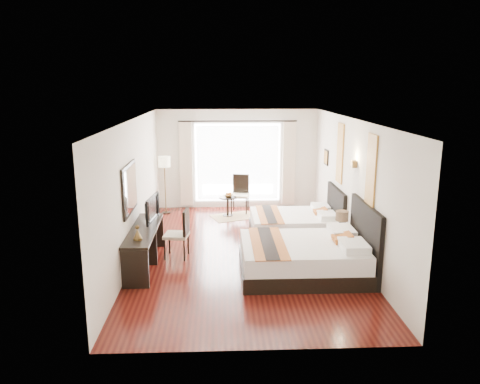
{
  "coord_description": "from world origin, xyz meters",
  "views": [
    {
      "loc": [
        -0.49,
        -9.38,
        3.5
      ],
      "look_at": [
        -0.07,
        0.36,
        1.23
      ],
      "focal_mm": 35.0,
      "sensor_mm": 36.0,
      "label": 1
    }
  ],
  "objects_px": {
    "bed_near": "(307,256)",
    "floor_lamp": "(164,166)",
    "fruit_bowl": "(229,196)",
    "console_desk": "(145,247)",
    "nightstand": "(342,243)",
    "television": "(148,208)",
    "vase": "(345,231)",
    "desk_chair": "(178,243)",
    "window_chair": "(240,201)",
    "bed_far": "(297,223)",
    "table_lamp": "(342,217)"
  },
  "relations": [
    {
      "from": "floor_lamp",
      "to": "window_chair",
      "type": "xyz_separation_m",
      "value": [
        2.05,
        0.02,
        -1.02
      ]
    },
    {
      "from": "bed_near",
      "to": "table_lamp",
      "type": "relative_size",
      "value": 5.59
    },
    {
      "from": "nightstand",
      "to": "television",
      "type": "distance_m",
      "value": 4.07
    },
    {
      "from": "bed_near",
      "to": "window_chair",
      "type": "relative_size",
      "value": 2.26
    },
    {
      "from": "vase",
      "to": "desk_chair",
      "type": "bearing_deg",
      "value": 177.65
    },
    {
      "from": "desk_chair",
      "to": "window_chair",
      "type": "relative_size",
      "value": 0.98
    },
    {
      "from": "bed_near",
      "to": "floor_lamp",
      "type": "relative_size",
      "value": 1.49
    },
    {
      "from": "console_desk",
      "to": "television",
      "type": "xyz_separation_m",
      "value": [
        0.02,
        0.55,
        0.63
      ]
    },
    {
      "from": "television",
      "to": "nightstand",
      "type": "bearing_deg",
      "value": -84.92
    },
    {
      "from": "bed_far",
      "to": "desk_chair",
      "type": "distance_m",
      "value": 2.96
    },
    {
      "from": "floor_lamp",
      "to": "fruit_bowl",
      "type": "height_order",
      "value": "floor_lamp"
    },
    {
      "from": "desk_chair",
      "to": "fruit_bowl",
      "type": "bearing_deg",
      "value": -102.12
    },
    {
      "from": "bed_far",
      "to": "floor_lamp",
      "type": "bearing_deg",
      "value": 147.69
    },
    {
      "from": "nightstand",
      "to": "table_lamp",
      "type": "height_order",
      "value": "table_lamp"
    },
    {
      "from": "bed_near",
      "to": "floor_lamp",
      "type": "bearing_deg",
      "value": 125.89
    },
    {
      "from": "table_lamp",
      "to": "console_desk",
      "type": "xyz_separation_m",
      "value": [
        -4.01,
        -0.48,
        -0.41
      ]
    },
    {
      "from": "nightstand",
      "to": "fruit_bowl",
      "type": "xyz_separation_m",
      "value": [
        -2.3,
        3.01,
        0.3
      ]
    },
    {
      "from": "bed_far",
      "to": "console_desk",
      "type": "bearing_deg",
      "value": -152.7
    },
    {
      "from": "console_desk",
      "to": "desk_chair",
      "type": "xyz_separation_m",
      "value": [
        0.61,
        0.41,
        -0.07
      ]
    },
    {
      "from": "console_desk",
      "to": "desk_chair",
      "type": "height_order",
      "value": "desk_chair"
    },
    {
      "from": "floor_lamp",
      "to": "window_chair",
      "type": "height_order",
      "value": "floor_lamp"
    },
    {
      "from": "table_lamp",
      "to": "bed_far",
      "type": "bearing_deg",
      "value": 121.17
    },
    {
      "from": "fruit_bowl",
      "to": "console_desk",
      "type": "bearing_deg",
      "value": -116.51
    },
    {
      "from": "bed_near",
      "to": "window_chair",
      "type": "bearing_deg",
      "value": 103.97
    },
    {
      "from": "table_lamp",
      "to": "floor_lamp",
      "type": "height_order",
      "value": "floor_lamp"
    },
    {
      "from": "desk_chair",
      "to": "window_chair",
      "type": "height_order",
      "value": "window_chair"
    },
    {
      "from": "table_lamp",
      "to": "fruit_bowl",
      "type": "height_order",
      "value": "table_lamp"
    },
    {
      "from": "television",
      "to": "vase",
      "type": "bearing_deg",
      "value": -87.16
    },
    {
      "from": "television",
      "to": "window_chair",
      "type": "distance_m",
      "value": 3.88
    },
    {
      "from": "nightstand",
      "to": "floor_lamp",
      "type": "height_order",
      "value": "floor_lamp"
    },
    {
      "from": "table_lamp",
      "to": "vase",
      "type": "height_order",
      "value": "table_lamp"
    },
    {
      "from": "bed_near",
      "to": "nightstand",
      "type": "height_order",
      "value": "bed_near"
    },
    {
      "from": "bed_near",
      "to": "nightstand",
      "type": "bearing_deg",
      "value": 47.14
    },
    {
      "from": "bed_near",
      "to": "nightstand",
      "type": "xyz_separation_m",
      "value": [
        0.9,
        0.97,
        -0.09
      ]
    },
    {
      "from": "television",
      "to": "fruit_bowl",
      "type": "xyz_separation_m",
      "value": [
        1.69,
        2.88,
        -0.46
      ]
    },
    {
      "from": "console_desk",
      "to": "bed_near",
      "type": "bearing_deg",
      "value": -9.97
    },
    {
      "from": "floor_lamp",
      "to": "fruit_bowl",
      "type": "distance_m",
      "value": 1.92
    },
    {
      "from": "nightstand",
      "to": "bed_near",
      "type": "bearing_deg",
      "value": -132.86
    },
    {
      "from": "bed_far",
      "to": "nightstand",
      "type": "relative_size",
      "value": 3.85
    },
    {
      "from": "bed_far",
      "to": "nightstand",
      "type": "bearing_deg",
      "value": -59.86
    },
    {
      "from": "floor_lamp",
      "to": "fruit_bowl",
      "type": "relative_size",
      "value": 6.92
    },
    {
      "from": "fruit_bowl",
      "to": "bed_near",
      "type": "bearing_deg",
      "value": -70.59
    },
    {
      "from": "floor_lamp",
      "to": "nightstand",
      "type": "bearing_deg",
      "value": -39.76
    },
    {
      "from": "vase",
      "to": "floor_lamp",
      "type": "distance_m",
      "value": 5.41
    },
    {
      "from": "vase",
      "to": "floor_lamp",
      "type": "bearing_deg",
      "value": 139.03
    },
    {
      "from": "bed_near",
      "to": "console_desk",
      "type": "height_order",
      "value": "bed_near"
    },
    {
      "from": "bed_near",
      "to": "table_lamp",
      "type": "bearing_deg",
      "value": 48.97
    },
    {
      "from": "console_desk",
      "to": "window_chair",
      "type": "bearing_deg",
      "value": 61.81
    },
    {
      "from": "vase",
      "to": "fruit_bowl",
      "type": "xyz_separation_m",
      "value": [
        -2.32,
        3.17,
        -0.0
      ]
    },
    {
      "from": "bed_near",
      "to": "vase",
      "type": "height_order",
      "value": "bed_near"
    }
  ]
}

